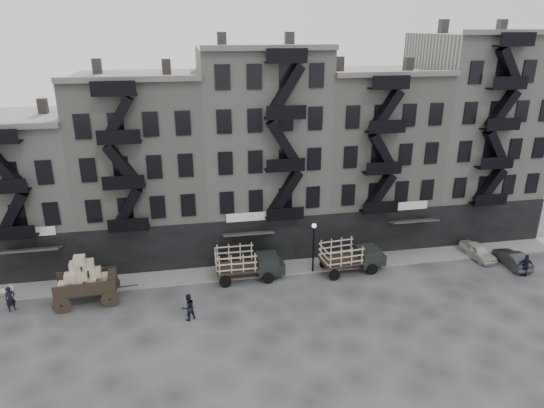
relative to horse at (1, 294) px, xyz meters
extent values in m
plane|color=#38383A|center=(20.03, -2.36, -0.72)|extent=(140.00, 140.00, 0.00)
cube|color=slate|center=(20.03, 1.39, -0.64)|extent=(55.00, 2.50, 0.15)
cube|color=gray|center=(0.03, 7.64, 5.28)|extent=(10.00, 10.00, 12.00)
cube|color=black|center=(0.03, 2.69, 1.28)|extent=(10.00, 0.35, 4.00)
cube|color=#4C4744|center=(2.53, 7.64, 11.88)|extent=(0.70, 0.70, 1.20)
cube|color=gray|center=(10.03, 7.64, 6.78)|extent=(10.00, 10.00, 15.00)
cube|color=black|center=(10.03, 2.69, 1.28)|extent=(10.00, 0.35, 4.00)
cube|color=#595651|center=(10.03, 2.49, 14.48)|extent=(10.00, 0.50, 0.40)
cube|color=#4C4744|center=(7.03, 7.64, 14.88)|extent=(0.70, 0.70, 1.20)
cube|color=#4C4744|center=(12.53, 7.64, 14.88)|extent=(0.70, 0.70, 1.20)
cube|color=gray|center=(20.03, 7.64, 7.78)|extent=(10.00, 10.00, 17.00)
cube|color=black|center=(20.03, 2.69, 1.28)|extent=(10.00, 0.35, 4.00)
cube|color=#595651|center=(20.03, 2.49, 16.48)|extent=(10.00, 0.50, 0.40)
cube|color=#4C4744|center=(17.03, 7.64, 16.88)|extent=(0.70, 0.70, 1.20)
cube|color=#4C4744|center=(22.53, 7.64, 16.88)|extent=(0.70, 0.70, 1.20)
cube|color=gray|center=(30.03, 7.64, 6.78)|extent=(10.00, 10.00, 15.00)
cube|color=black|center=(30.03, 2.69, 1.28)|extent=(10.00, 0.35, 4.00)
cube|color=#595651|center=(30.03, 2.49, 14.48)|extent=(10.00, 0.50, 0.40)
cube|color=#4C4744|center=(27.03, 7.64, 14.88)|extent=(0.70, 0.70, 1.20)
cube|color=#4C4744|center=(32.53, 7.64, 14.88)|extent=(0.70, 0.70, 1.20)
cube|color=gray|center=(40.03, 7.64, 8.28)|extent=(10.00, 10.00, 18.00)
cube|color=black|center=(40.03, 2.69, 1.28)|extent=(10.00, 0.35, 4.00)
cube|color=#595651|center=(40.03, 2.49, 17.48)|extent=(10.00, 0.50, 0.40)
cube|color=#4C4744|center=(37.03, 7.64, 17.88)|extent=(0.70, 0.70, 1.20)
cube|color=#4C4744|center=(42.53, 7.64, 17.88)|extent=(0.70, 0.70, 1.20)
cylinder|color=black|center=(23.03, 0.24, 1.28)|extent=(0.14, 0.14, 4.00)
sphere|color=silver|center=(23.03, 0.24, 3.38)|extent=(0.36, 0.36, 0.36)
imported|color=silver|center=(0.00, 0.00, 0.00)|extent=(1.85, 1.25, 1.43)
cube|color=black|center=(6.01, -0.98, 0.42)|extent=(4.26, 2.47, 0.23)
cylinder|color=black|center=(4.50, -2.24, -0.09)|extent=(1.26, 0.21, 1.25)
cylinder|color=black|center=(4.33, 0.04, -0.09)|extent=(1.26, 0.21, 1.25)
cylinder|color=black|center=(7.68, -1.99, -0.09)|extent=(1.26, 0.21, 1.25)
cylinder|color=black|center=(7.51, 0.28, -0.09)|extent=(1.26, 0.21, 1.25)
cube|color=black|center=(7.82, -0.84, 0.88)|extent=(0.71, 1.86, 0.91)
cube|color=black|center=(17.02, 0.25, 0.33)|extent=(3.41, 2.02, 0.18)
cube|color=black|center=(19.32, 0.23, 0.43)|extent=(1.61, 1.81, 1.50)
cube|color=black|center=(20.21, 0.23, 0.13)|extent=(0.81, 1.50, 0.90)
cylinder|color=black|center=(19.21, -0.77, -0.27)|extent=(0.90, 0.23, 0.90)
cylinder|color=black|center=(19.22, 1.23, -0.27)|extent=(0.90, 0.23, 0.90)
cylinder|color=black|center=(15.91, -0.74, -0.27)|extent=(0.90, 0.23, 0.90)
cylinder|color=black|center=(15.93, 1.25, -0.27)|extent=(0.90, 0.23, 0.90)
cube|color=black|center=(25.35, -0.15, 0.32)|extent=(3.54, 2.32, 0.18)
cube|color=black|center=(27.60, 0.10, 0.42)|extent=(1.76, 1.93, 1.48)
cube|color=black|center=(28.49, 0.19, 0.12)|extent=(0.94, 1.55, 0.89)
cylinder|color=black|center=(27.61, -0.89, -0.27)|extent=(0.90, 0.31, 0.89)
cylinder|color=black|center=(27.40, 1.06, -0.27)|extent=(0.90, 0.31, 0.89)
cylinder|color=black|center=(24.38, -1.24, -0.27)|extent=(0.90, 0.31, 0.89)
cylinder|color=black|center=(24.17, 0.72, -0.27)|extent=(0.90, 0.31, 0.89)
imported|color=#B7B1A4|center=(37.54, 0.19, -0.09)|extent=(1.88, 3.81, 1.25)
imported|color=#2A292C|center=(39.53, -1.62, -0.08)|extent=(1.49, 3.88, 1.26)
imported|color=black|center=(0.99, -1.23, 0.22)|extent=(0.81, 0.78, 1.88)
imported|color=black|center=(13.07, -4.59, 0.24)|extent=(1.16, 1.07, 1.92)
imported|color=black|center=(39.33, -3.43, 0.22)|extent=(1.19, 0.84, 1.88)
camera|label=1|loc=(13.42, -33.16, 18.04)|focal=32.00mm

